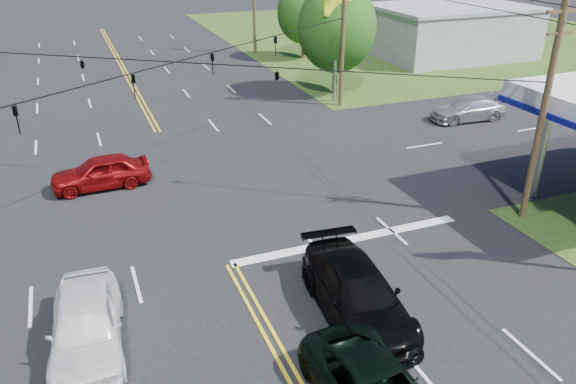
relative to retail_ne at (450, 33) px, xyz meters
name	(u,v)px	position (x,y,z in m)	size (l,w,h in m)	color
ground	(186,183)	(-30.00, -20.00, -2.20)	(280.00, 280.00, 0.00)	black
grass_ne	(421,32)	(5.00, 12.00, -2.20)	(46.00, 48.00, 0.03)	#264115
stop_bar	(349,240)	(-25.00, -28.00, -2.20)	(10.00, 0.50, 0.02)	silver
retail_ne	(450,33)	(0.00, 0.00, 0.00)	(14.00, 10.00, 4.40)	gray
pole_se	(544,109)	(-17.00, -29.00, 2.72)	(1.60, 0.28, 9.50)	#472F1E
pole_ne	(343,34)	(-17.00, -11.00, 2.72)	(1.60, 0.28, 9.50)	#472F1E
span_wire_signals	(175,62)	(-30.00, -20.00, 3.80)	(26.00, 18.00, 1.13)	black
power_lines	(179,8)	(-30.00, -22.00, 6.40)	(26.04, 100.00, 0.64)	black
tree_right_a	(337,27)	(-16.00, -8.00, 2.67)	(5.70, 5.70, 8.18)	#472F1E
tree_right_b	(304,13)	(-13.50, 4.00, 2.02)	(4.94, 4.94, 7.09)	#472F1E
suv_black	(357,293)	(-27.00, -32.41, -1.34)	(2.41, 5.92, 1.72)	black
pickup_white	(86,325)	(-35.27, -30.88, -1.32)	(2.08, 5.17, 1.76)	white
sedan_red	(101,172)	(-33.88, -19.00, -1.41)	(1.87, 4.66, 1.59)	maroon
sedan_far	(468,109)	(-10.73, -16.97, -1.47)	(2.04, 5.03, 1.46)	#AFAFB4
polesign_ne	(337,25)	(-17.00, -10.00, 3.19)	(1.96, 0.37, 7.09)	#A5A5AA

